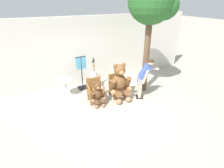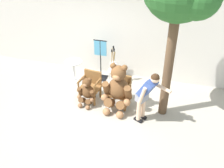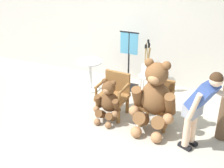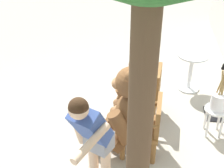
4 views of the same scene
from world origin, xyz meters
The scene contains 11 objects.
ground_plane centered at (0.00, 0.00, 0.00)m, with size 60.00×60.00×0.00m, color #A8A091.
back_wall centered at (0.00, 2.40, 1.40)m, with size 10.00×0.16×2.80m, color beige.
wooden_chair_left centered at (-0.44, 0.66, 0.46)m, with size 0.61×0.57×0.86m.
wooden_chair_right centered at (0.45, 0.66, 0.46)m, with size 0.59×0.55×0.86m.
teddy_bear_large centered at (0.44, 0.41, 0.68)m, with size 0.83×0.80×1.38m.
teddy_bear_small centered at (-0.45, 0.37, 0.43)m, with size 0.53×0.52×0.87m.
person_visitor centered at (1.25, 0.09, 0.90)m, with size 0.87×0.50×1.51m.
white_stool centered at (-0.06, 1.69, 0.36)m, with size 0.34×0.34×0.46m.
brush_bucket centered at (-0.06, 1.69, 0.64)m, with size 0.22×0.22×0.84m.
round_side_table centered at (-1.31, 1.44, 0.45)m, with size 0.56×0.56×0.72m.
clothing_display_stand centered at (-0.53, 1.85, 0.72)m, with size 0.44×0.40×1.36m.
Camera 2 is at (1.85, -4.95, 4.36)m, focal length 40.00 mm.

